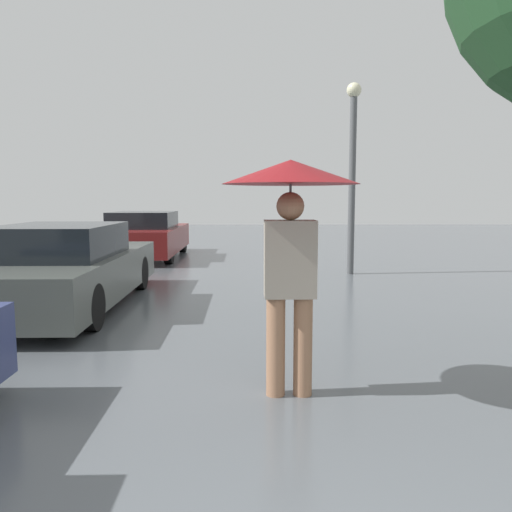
# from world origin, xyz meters

# --- Properties ---
(pedestrian) EXTENTS (1.08, 1.08, 1.89)m
(pedestrian) POSITION_xyz_m (-0.15, 3.34, 1.51)
(pedestrian) COLOR #9E7051
(pedestrian) RESTS_ON ground_plane
(parked_car_middle) EXTENTS (1.76, 4.54, 1.23)m
(parked_car_middle) POSITION_xyz_m (-3.15, 6.73, 0.57)
(parked_car_middle) COLOR #4C514C
(parked_car_middle) RESTS_ON ground_plane
(parked_car_farthest) EXTENTS (1.85, 4.35, 1.24)m
(parked_car_farthest) POSITION_xyz_m (-3.20, 12.94, 0.59)
(parked_car_farthest) COLOR maroon
(parked_car_farthest) RESTS_ON ground_plane
(street_lamp) EXTENTS (0.30, 0.30, 3.95)m
(street_lamp) POSITION_xyz_m (1.73, 9.87, 2.38)
(street_lamp) COLOR #515456
(street_lamp) RESTS_ON ground_plane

